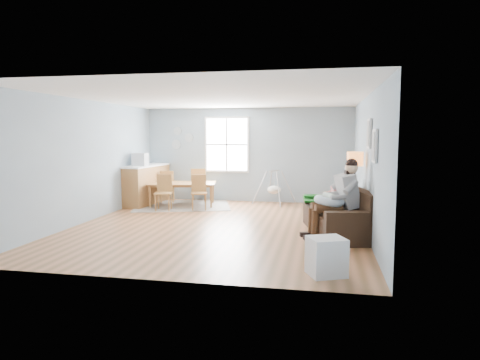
% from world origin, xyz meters
% --- Properties ---
extents(room, '(8.40, 9.40, 3.90)m').
position_xyz_m(room, '(0.00, 0.00, 2.42)').
color(room, brown).
extents(window, '(1.32, 0.08, 1.62)m').
position_xyz_m(window, '(-0.60, 3.46, 1.65)').
color(window, silver).
rests_on(window, room).
extents(pictures, '(0.05, 1.34, 0.74)m').
position_xyz_m(pictures, '(2.97, -1.05, 1.85)').
color(pictures, silver).
rests_on(pictures, room).
extents(wall_plates, '(0.67, 0.02, 0.66)m').
position_xyz_m(wall_plates, '(-2.00, 3.47, 1.83)').
color(wall_plates, '#8FA2AB').
rests_on(wall_plates, room).
extents(sofa, '(1.42, 2.38, 0.90)m').
position_xyz_m(sofa, '(2.51, -0.22, 0.32)').
color(sofa, black).
rests_on(sofa, room).
extents(green_throw, '(1.09, 0.94, 0.04)m').
position_xyz_m(green_throw, '(2.27, 0.48, 0.57)').
color(green_throw, '#16601D').
rests_on(green_throw, sofa).
extents(beige_pillow, '(0.23, 0.52, 0.50)m').
position_xyz_m(beige_pillow, '(2.61, 0.39, 0.80)').
color(beige_pillow, beige).
rests_on(beige_pillow, sofa).
extents(father, '(1.13, 0.72, 1.49)m').
position_xyz_m(father, '(2.45, -0.57, 0.79)').
color(father, gray).
rests_on(father, sofa).
extents(nursing_pillow, '(0.68, 0.66, 0.23)m').
position_xyz_m(nursing_pillow, '(2.28, -0.60, 0.70)').
color(nursing_pillow, silver).
rests_on(nursing_pillow, father).
extents(infant, '(0.27, 0.39, 0.14)m').
position_xyz_m(infant, '(2.27, -0.57, 0.78)').
color(infant, silver).
rests_on(infant, nursing_pillow).
extents(toddler, '(0.59, 0.37, 0.88)m').
position_xyz_m(toddler, '(2.39, -0.04, 0.76)').
color(toddler, white).
rests_on(toddler, sofa).
extents(floor_lamp, '(0.32, 0.32, 1.59)m').
position_xyz_m(floor_lamp, '(2.79, 0.14, 1.32)').
color(floor_lamp, black).
rests_on(floor_lamp, room).
extents(storage_cube, '(0.60, 0.57, 0.53)m').
position_xyz_m(storage_cube, '(2.22, -2.86, 0.26)').
color(storage_cube, white).
rests_on(storage_cube, room).
extents(rug, '(2.95, 2.55, 0.01)m').
position_xyz_m(rug, '(-1.60, 2.35, 0.01)').
color(rug, gray).
rests_on(rug, room).
extents(dining_table, '(1.96, 1.33, 0.63)m').
position_xyz_m(dining_table, '(-1.60, 2.35, 0.32)').
color(dining_table, olive).
rests_on(dining_table, rug).
extents(chair_sw, '(0.48, 0.48, 0.92)m').
position_xyz_m(chair_sw, '(-1.85, 1.63, 0.52)').
color(chair_sw, olive).
rests_on(chair_sw, rug).
extents(chair_se, '(0.51, 0.51, 0.90)m').
position_xyz_m(chair_se, '(-0.99, 1.88, 0.51)').
color(chair_se, olive).
rests_on(chair_se, rug).
extents(chair_nw, '(0.51, 0.51, 0.91)m').
position_xyz_m(chair_nw, '(-2.21, 2.82, 0.52)').
color(chair_nw, olive).
rests_on(chair_nw, rug).
extents(chair_ne, '(0.52, 0.52, 0.98)m').
position_xyz_m(chair_ne, '(-1.35, 3.07, 0.56)').
color(chair_ne, olive).
rests_on(chair_ne, rug).
extents(counter, '(0.72, 2.00, 1.10)m').
position_xyz_m(counter, '(-2.70, 2.50, 0.56)').
color(counter, olive).
rests_on(counter, room).
extents(monitor, '(0.38, 0.36, 0.34)m').
position_xyz_m(monitor, '(-2.71, 2.13, 1.27)').
color(monitor, silver).
rests_on(monitor, counter).
extents(baby_swing, '(1.20, 1.21, 0.94)m').
position_xyz_m(baby_swing, '(0.83, 3.10, 0.42)').
color(baby_swing, silver).
rests_on(baby_swing, room).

